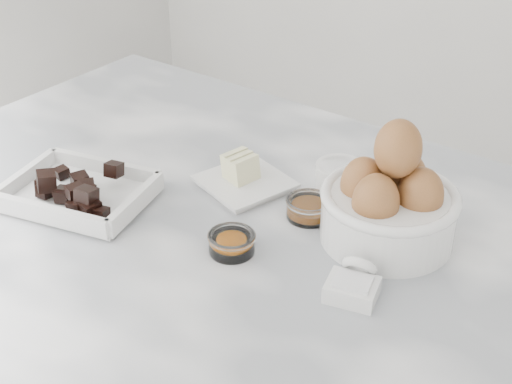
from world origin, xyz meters
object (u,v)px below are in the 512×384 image
egg_bowl (390,202)px  vanilla_spoon (394,251)px  chocolate_dish (79,188)px  salt_spoon (354,283)px  butter_plate (244,178)px  zest_bowl (232,242)px  sugar_ramekin (340,177)px  honey_bowl (309,208)px

egg_bowl → vanilla_spoon: size_ratio=2.32×
chocolate_dish → salt_spoon: size_ratio=2.74×
butter_plate → zest_bowl: 0.17m
sugar_ramekin → zest_bowl: bearing=-98.9°
sugar_ramekin → salt_spoon: 0.25m
butter_plate → egg_bowl: 0.25m
butter_plate → salt_spoon: size_ratio=1.76×
honey_bowl → zest_bowl: bearing=-105.5°
sugar_ramekin → zest_bowl: sugar_ramekin is taller
sugar_ramekin → vanilla_spoon: (0.15, -0.11, -0.01)m
butter_plate → egg_bowl: (0.24, 0.01, 0.04)m
chocolate_dish → sugar_ramekin: 0.40m
butter_plate → sugar_ramekin: bearing=32.8°
honey_bowl → salt_spoon: bearing=-39.2°
egg_bowl → zest_bowl: size_ratio=2.88×
salt_spoon → zest_bowl: bearing=-173.4°
egg_bowl → honey_bowl: 0.13m
egg_bowl → chocolate_dish: bearing=-155.8°
vanilla_spoon → salt_spoon: 0.09m
chocolate_dish → butter_plate: size_ratio=1.55×
egg_bowl → vanilla_spoon: (0.03, -0.04, -0.04)m
butter_plate → egg_bowl: egg_bowl is taller
salt_spoon → vanilla_spoon: bearing=85.0°
sugar_ramekin → butter_plate: bearing=-147.2°
zest_bowl → honey_bowl: bearing=74.5°
butter_plate → honey_bowl: (0.13, -0.01, -0.00)m
salt_spoon → honey_bowl: bearing=140.8°
egg_bowl → honey_bowl: egg_bowl is taller
zest_bowl → salt_spoon: bearing=6.6°
honey_bowl → zest_bowl: size_ratio=1.05×
honey_bowl → salt_spoon: salt_spoon is taller
sugar_ramekin → egg_bowl: egg_bowl is taller
zest_bowl → egg_bowl: bearing=44.8°
butter_plate → honey_bowl: bearing=-4.4°
egg_bowl → zest_bowl: 0.22m
chocolate_dish → vanilla_spoon: 0.47m
chocolate_dish → butter_plate: bearing=45.8°
sugar_ramekin → vanilla_spoon: size_ratio=0.93×
butter_plate → vanilla_spoon: size_ratio=1.88×
honey_bowl → vanilla_spoon: size_ratio=0.84×
sugar_ramekin → egg_bowl: bearing=-31.2°
chocolate_dish → sugar_ramekin: chocolate_dish is taller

